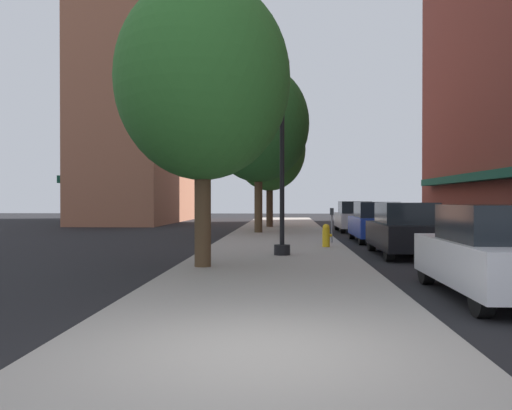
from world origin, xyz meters
name	(u,v)px	position (x,y,z in m)	size (l,w,h in m)	color
ground_plane	(371,240)	(4.00, 18.00, 0.00)	(90.00, 90.00, 0.00)	black
sidewalk_slab	(279,237)	(0.00, 19.00, 0.06)	(4.80, 50.00, 0.12)	gray
building_far_background	(144,125)	(-11.01, 37.00, 7.64)	(6.80, 18.00, 15.32)	#9E6047
lamppost	(282,150)	(0.20, 10.25, 3.20)	(0.48, 0.48, 5.90)	black
fire_hydrant	(326,235)	(1.70, 13.08, 0.52)	(0.33, 0.26, 0.79)	gold
parking_meter_near	(332,221)	(2.05, 15.02, 0.95)	(0.14, 0.09, 1.31)	slate
tree_near	(258,124)	(-1.07, 21.33, 5.52)	(5.06, 5.06, 8.32)	#4C3823
tree_mid	(270,150)	(-0.69, 27.08, 4.76)	(4.33, 4.33, 7.14)	#422D1E
tree_far	(203,80)	(-1.71, 7.33, 4.66)	(4.26, 4.26, 7.00)	#4C3823
car_white	(495,253)	(4.00, 3.96, 0.81)	(1.80, 4.30, 1.66)	black
car_black	(405,230)	(4.00, 11.29, 0.81)	(1.80, 4.30, 1.66)	black
car_blue	(376,222)	(4.00, 16.89, 0.81)	(1.80, 4.30, 1.66)	black
car_silver	(354,217)	(4.00, 24.08, 0.81)	(1.80, 4.30, 1.66)	black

